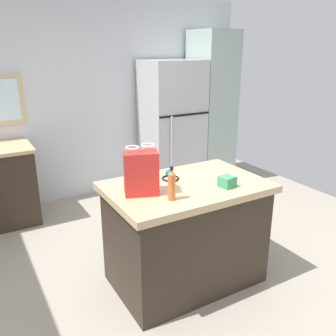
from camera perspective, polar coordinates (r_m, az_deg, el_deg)
name	(u,v)px	position (r m, az deg, el deg)	size (l,w,h in m)	color
ground	(165,288)	(3.27, -0.43, -18.35)	(6.02, 6.02, 0.00)	#9E9384
back_wall	(71,100)	(4.92, -15.01, 10.27)	(5.01, 0.13, 2.62)	silver
kitchen_island	(186,233)	(3.14, 2.79, -10.20)	(1.30, 0.85, 0.91)	#33281E
refrigerator	(172,127)	(5.11, 0.62, 6.54)	(0.78, 0.70, 1.81)	#B7B7BC
tall_cabinet	(211,109)	(5.45, 6.83, 9.25)	(0.53, 0.62, 2.20)	#9EB2A8
shopping_bag	(141,172)	(2.70, -4.29, -0.70)	(0.29, 0.24, 0.38)	red
small_box	(227,182)	(2.91, 9.31, -2.13)	(0.11, 0.11, 0.09)	#388E66
bottle	(172,185)	(2.60, 0.58, -2.70)	(0.06, 0.06, 0.25)	#C66633
ear_defenders	(170,176)	(3.05, 0.38, -1.35)	(0.19, 0.19, 0.06)	black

